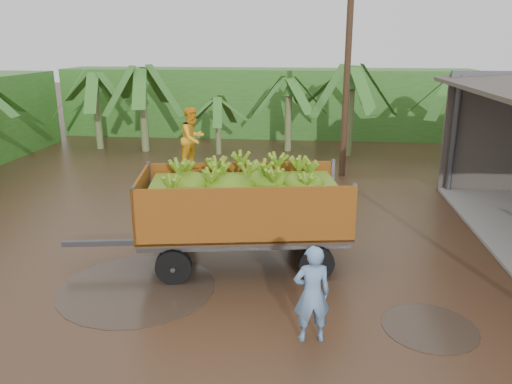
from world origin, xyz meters
TOP-DOWN VIEW (x-y plane):
  - ground at (0.00, 0.00)m, footprint 100.00×100.00m
  - hedge_north at (-2.00, 16.00)m, footprint 22.00×3.00m
  - banana_trailer at (-1.05, -0.83)m, footprint 6.62×3.00m
  - man_blue at (0.54, -3.89)m, footprint 0.72×0.55m
  - utility_pole at (1.75, 7.53)m, footprint 1.20×0.24m
  - banana_plants at (-5.53, 6.69)m, footprint 25.30×20.47m

SIDE VIEW (x-z plane):
  - ground at x=0.00m, z-range 0.00..0.00m
  - man_blue at x=0.54m, z-range 0.00..1.78m
  - banana_trailer at x=-1.05m, z-range -0.40..3.22m
  - hedge_north at x=-2.00m, z-range 0.00..3.60m
  - banana_plants at x=-5.53m, z-range -0.28..4.12m
  - utility_pole at x=1.75m, z-range 0.06..7.77m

